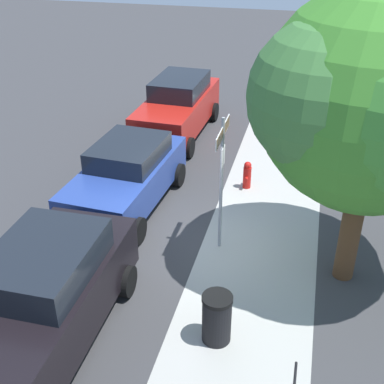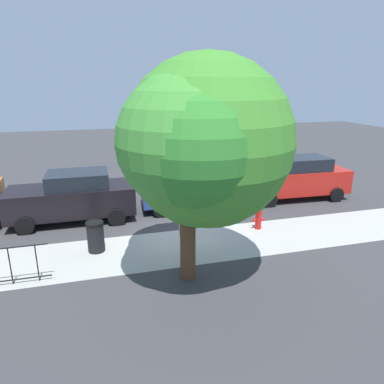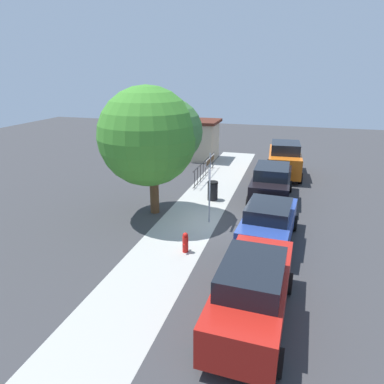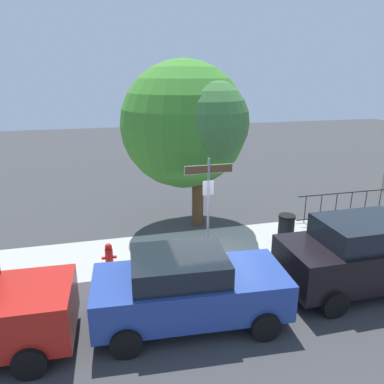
# 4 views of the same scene
# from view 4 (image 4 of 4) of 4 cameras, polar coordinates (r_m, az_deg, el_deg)

# --- Properties ---
(ground_plane) EXTENTS (60.00, 60.00, 0.00)m
(ground_plane) POSITION_cam_4_polar(r_m,az_deg,el_deg) (10.97, 3.15, -11.36)
(ground_plane) COLOR #38383A
(sidewalk_strip) EXTENTS (24.00, 2.60, 0.00)m
(sidewalk_strip) POSITION_cam_4_polar(r_m,az_deg,el_deg) (12.69, 10.14, -7.34)
(sidewalk_strip) COLOR #A6A59F
(sidewalk_strip) RESTS_ON ground_plane
(street_sign) EXTENTS (1.40, 0.07, 3.12)m
(street_sign) POSITION_cam_4_polar(r_m,az_deg,el_deg) (10.44, 2.55, 0.14)
(street_sign) COLOR #9EA0A5
(street_sign) RESTS_ON ground_plane
(shade_tree) EXTENTS (4.41, 4.51, 5.83)m
(shade_tree) POSITION_cam_4_polar(r_m,az_deg,el_deg) (12.83, -0.13, 10.64)
(shade_tree) COLOR #533820
(shade_tree) RESTS_ON ground_plane
(car_blue) EXTENTS (4.33, 2.23, 1.67)m
(car_blue) POSITION_cam_4_polar(r_m,az_deg,el_deg) (8.38, -0.56, -14.54)
(car_blue) COLOR navy
(car_blue) RESTS_ON ground_plane
(car_black) EXTENTS (4.62, 2.05, 1.90)m
(car_black) POSITION_cam_4_polar(r_m,az_deg,el_deg) (10.57, 25.60, -8.58)
(car_black) COLOR black
(car_black) RESTS_ON ground_plane
(iron_fence) EXTENTS (5.19, 0.04, 1.07)m
(iron_fence) POSITION_cam_4_polar(r_m,az_deg,el_deg) (15.58, 24.29, -1.65)
(iron_fence) COLOR black
(iron_fence) RESTS_ON ground_plane
(fire_hydrant) EXTENTS (0.42, 0.22, 0.78)m
(fire_hydrant) POSITION_cam_4_polar(r_m,az_deg,el_deg) (10.92, -12.69, -9.65)
(fire_hydrant) COLOR red
(fire_hydrant) RESTS_ON ground_plane
(trash_bin) EXTENTS (0.55, 0.55, 0.98)m
(trash_bin) POSITION_cam_4_polar(r_m,az_deg,el_deg) (12.50, 14.32, -5.57)
(trash_bin) COLOR black
(trash_bin) RESTS_ON ground_plane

